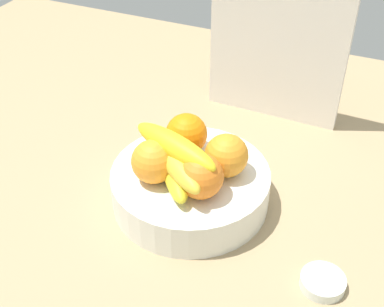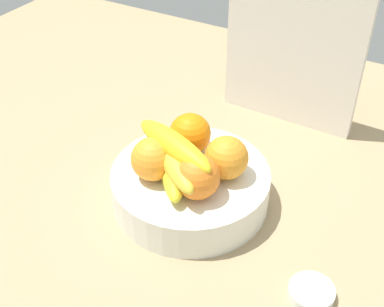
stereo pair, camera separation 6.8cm
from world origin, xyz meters
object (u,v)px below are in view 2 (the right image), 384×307
Objects in this scene: orange_back_left at (197,177)px; orange_front_right at (190,134)px; jar_lid at (311,293)px; banana_bunch at (173,157)px; cutting_board at (294,40)px; orange_center at (153,159)px; orange_front_left at (226,158)px; fruit_bowl at (192,187)px.

orange_front_right is at bearing 125.24° from orange_back_left.
orange_front_right is at bearing 153.23° from jar_lid.
banana_bunch is at bearing 162.41° from orange_back_left.
orange_back_left is at bearing -54.76° from orange_front_right.
orange_back_left is at bearing 167.46° from jar_lid.
orange_front_right is 29.51cm from cutting_board.
orange_front_left is at bearing 31.19° from orange_center.
orange_front_left is at bearing -18.87° from orange_front_right.
cutting_board is (7.58, 27.41, 7.91)cm from orange_front_right.
orange_front_right is 7.81cm from banana_bunch.
orange_front_left is at bearing 150.12° from jar_lid.
banana_bunch is 0.48× the size of cutting_board.
orange_center is (-10.17, -6.16, 0.00)cm from orange_front_left.
banana_bunch reaches higher than jar_lid.
orange_front_left reaches higher than fruit_bowl.
orange_front_left is 24.39cm from jar_lid.
cutting_board is (0.96, 36.78, 7.91)cm from orange_back_left.
orange_front_right is at bearing 161.13° from orange_front_left.
orange_back_left reaches higher than fruit_bowl.
fruit_bowl is 3.71× the size of orange_back_left.
orange_front_left is at bearing 34.01° from banana_bunch.
orange_center is 38.44cm from cutting_board.
orange_front_right is 32.68cm from jar_lid.
banana_bunch is at bearing -127.31° from fruit_bowl.
fruit_bowl is at bearing -57.27° from orange_front_right.
orange_front_left is 8.89cm from orange_front_right.
banana_bunch reaches higher than fruit_bowl.
orange_front_left is 11.88cm from orange_center.
cutting_board is at bearing 88.50° from orange_back_left.
orange_back_left is (6.62, -9.37, 0.00)cm from orange_front_right.
orange_front_right is 9.20cm from orange_center.
cutting_board is 5.44× the size of jar_lid.
orange_front_right is 0.20× the size of cutting_board.
cutting_board is at bearing 116.17° from jar_lid.
orange_front_left is 0.42× the size of banana_bunch.
banana_bunch reaches higher than orange_center.
fruit_bowl is 35.95cm from cutting_board.
banana_bunch is at bearing -98.94° from cutting_board.
orange_center is 1.10× the size of jar_lid.
jar_lid is at bearing -9.72° from orange_center.
banana_bunch is (-1.98, -2.60, 7.43)cm from fruit_bowl.
banana_bunch reaches higher than orange_front_left.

